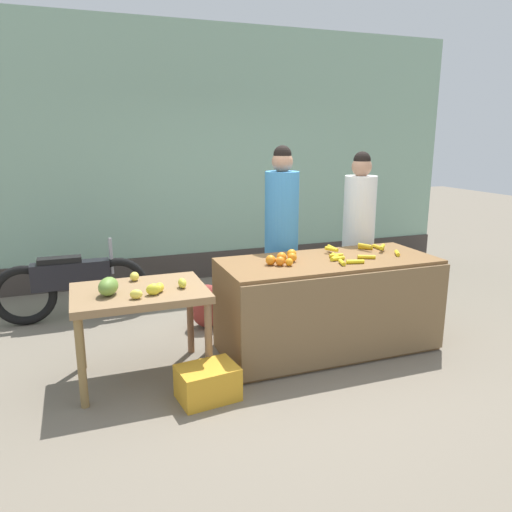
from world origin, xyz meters
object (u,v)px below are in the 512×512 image
parked_motorcycle (72,284)px  produce_crate (208,383)px  produce_sack (207,306)px  vendor_woman_white_shirt (358,235)px  vendor_woman_blue_shirt (281,238)px

parked_motorcycle → produce_crate: parked_motorcycle is taller
produce_crate → parked_motorcycle: bearing=114.1°
parked_motorcycle → produce_sack: (1.31, -0.71, -0.17)m
produce_sack → vendor_woman_white_shirt: bearing=-7.2°
vendor_woman_white_shirt → produce_sack: 1.79m
produce_crate → vendor_woman_blue_shirt: bearing=47.2°
parked_motorcycle → produce_sack: 1.50m
vendor_woman_white_shirt → produce_sack: vendor_woman_white_shirt is taller
vendor_woman_white_shirt → produce_sack: size_ratio=3.91×
vendor_woman_blue_shirt → produce_crate: bearing=-132.8°
produce_crate → produce_sack: size_ratio=0.96×
vendor_woman_blue_shirt → produce_crate: (-1.10, -1.19, -0.81)m
vendor_woman_white_shirt → produce_crate: 2.46m
vendor_woman_blue_shirt → produce_crate: size_ratio=4.23×
vendor_woman_white_shirt → parked_motorcycle: (-2.95, 0.92, -0.50)m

